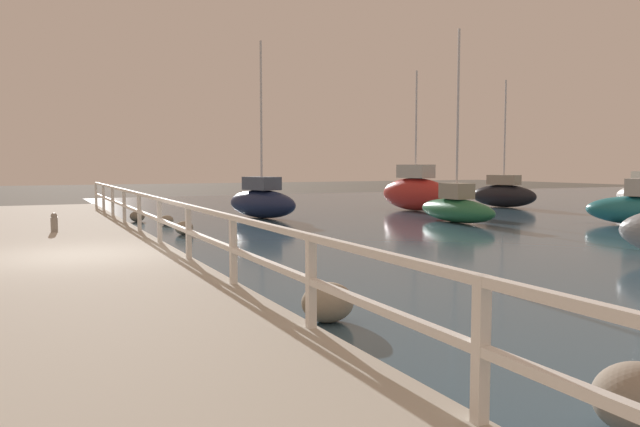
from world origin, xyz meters
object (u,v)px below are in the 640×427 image
at_px(sailboat_green, 456,207).
at_px(sailboat_black, 503,194).
at_px(sailboat_red, 415,192).
at_px(sailboat_navy, 262,201).
at_px(mooring_bollard, 54,222).

height_order(sailboat_green, sailboat_black, sailboat_green).
xyz_separation_m(sailboat_black, sailboat_red, (-5.58, -0.08, 0.21)).
bearing_deg(sailboat_green, sailboat_red, 72.17).
bearing_deg(sailboat_black, sailboat_navy, 163.16).
relative_size(sailboat_navy, sailboat_red, 1.09).
bearing_deg(sailboat_navy, sailboat_red, -12.64).
distance_m(sailboat_black, sailboat_red, 5.58).
xyz_separation_m(sailboat_green, sailboat_navy, (-6.09, 5.11, 0.12)).
bearing_deg(mooring_bollard, sailboat_green, 2.15).
distance_m(mooring_bollard, sailboat_navy, 9.97).
relative_size(mooring_bollard, sailboat_navy, 0.07).
distance_m(mooring_bollard, sailboat_green, 14.32).
height_order(sailboat_black, sailboat_navy, sailboat_navy).
xyz_separation_m(sailboat_green, sailboat_black, (7.66, 5.95, 0.13)).
height_order(mooring_bollard, sailboat_navy, sailboat_navy).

